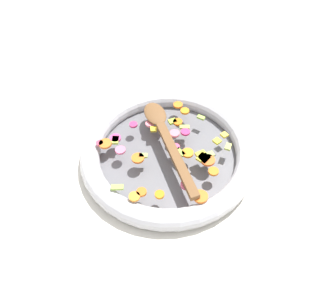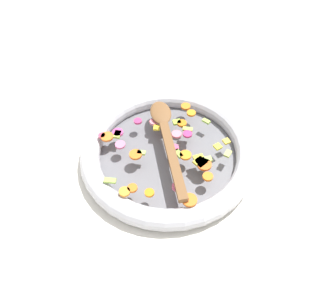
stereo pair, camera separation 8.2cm
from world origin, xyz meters
name	(u,v)px [view 1 (the left image)]	position (x,y,z in m)	size (l,w,h in m)	color
ground_plane	(168,157)	(0.00, 0.00, 0.00)	(4.00, 4.00, 0.00)	silver
skillet	(168,151)	(0.00, 0.00, 0.02)	(0.45, 0.45, 0.05)	slate
chopped_vegetables	(167,147)	(0.00, 0.01, 0.05)	(0.34, 0.35, 0.01)	orange
wooden_spoon	(165,135)	(0.01, -0.02, 0.06)	(0.17, 0.31, 0.01)	brown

